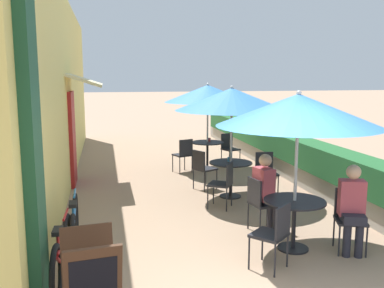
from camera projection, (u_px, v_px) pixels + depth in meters
The scene contains 23 objects.
cafe_facade_wall at pixel (65, 91), 9.94m from camera, with size 0.98×13.54×4.20m.
planter_hedge at pixel (276, 149), 11.27m from camera, with size 0.60×12.54×1.01m.
patio_table_near at pixel (294, 212), 6.03m from camera, with size 0.87×0.87×0.72m.
patio_umbrella_near at pixel (298, 110), 5.80m from camera, with size 2.25×2.25×2.26m.
cafe_chair_near_left at pixel (350, 215), 6.01m from camera, with size 0.51×0.51×0.87m.
seated_patron_near_left at pixel (352, 205), 5.88m from camera, with size 0.43×0.48×1.25m.
cafe_chair_near_right at pixel (260, 200), 6.71m from camera, with size 0.47×0.47×0.87m.
seated_patron_near_right at pixel (266, 189), 6.72m from camera, with size 0.46×0.39×1.25m.
cafe_chair_near_back at pixel (274, 231), 5.38m from camera, with size 0.56×0.56×0.87m.
patio_table_mid at pixel (231, 170), 8.66m from camera, with size 0.87×0.87×0.72m.
patio_umbrella_mid at pixel (232, 99), 8.43m from camera, with size 2.25×2.25×2.26m.
cafe_chair_mid_left at pixel (266, 170), 8.87m from camera, with size 0.41×0.41×0.87m.
cafe_chair_mid_right at pixel (203, 166), 9.20m from camera, with size 0.54×0.54×0.87m.
cafe_chair_mid_back at pixel (224, 181), 7.92m from camera, with size 0.55×0.55×0.87m.
coffee_cup_mid at pixel (229, 159), 8.69m from camera, with size 0.07×0.07×0.09m.
patio_table_far at pixel (207, 148), 11.26m from camera, with size 0.87×0.87×0.72m.
patio_umbrella_far at pixel (208, 94), 11.03m from camera, with size 2.25×2.25×2.26m.
cafe_chair_far_left at pixel (184, 153), 10.79m from camera, with size 0.52×0.52×0.87m.
cafe_chair_far_right at pixel (229, 147), 11.74m from camera, with size 0.52×0.52×0.87m.
coffee_cup_far at pixel (209, 140), 11.34m from camera, with size 0.07×0.07×0.09m.
bicycle_leaning at pixel (62, 256), 4.99m from camera, with size 0.12×1.71×0.80m.
bicycle_second at pixel (75, 226), 5.99m from camera, with size 0.12×1.70×0.79m.
menu_board at pixel (91, 288), 3.97m from camera, with size 0.58×0.69×1.02m.
Camera 1 is at (-1.66, -3.76, 2.46)m, focal length 40.00 mm.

